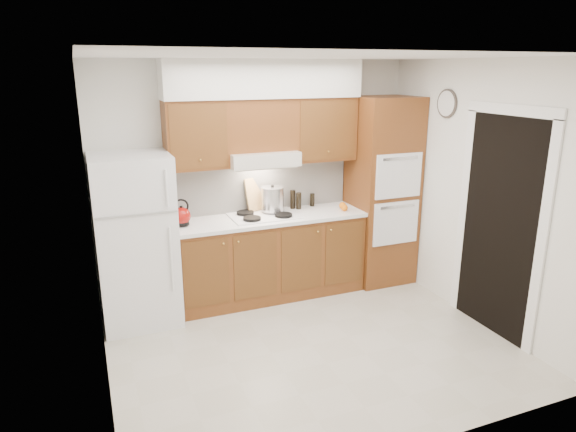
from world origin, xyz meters
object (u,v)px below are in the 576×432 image
object	(u,v)px
kettle	(182,216)
stock_pot	(273,199)
fridge	(136,240)
oven_cabinet	(381,191)

from	to	relation	value
kettle	stock_pot	world-z (taller)	stock_pot
fridge	stock_pot	xyz separation A→B (m)	(1.51, 0.15, 0.24)
oven_cabinet	kettle	bearing A→B (deg)	179.51
stock_pot	oven_cabinet	bearing A→B (deg)	-5.13
fridge	kettle	world-z (taller)	fridge
kettle	stock_pot	distance (m)	1.04
oven_cabinet	kettle	xyz separation A→B (m)	(-2.37, 0.02, -0.06)
fridge	oven_cabinet	bearing A→B (deg)	0.70
kettle	stock_pot	xyz separation A→B (m)	(1.04, 0.10, 0.06)
fridge	stock_pot	size ratio (longest dim) A/B	6.60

